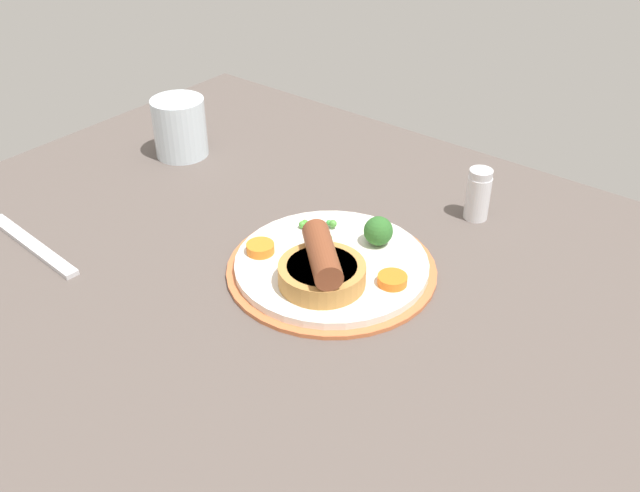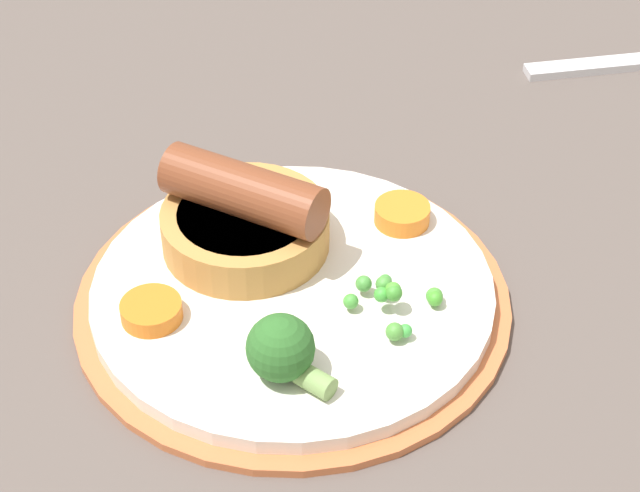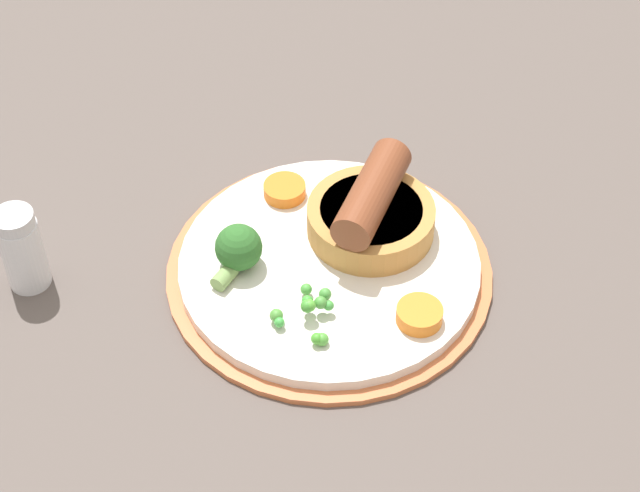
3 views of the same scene
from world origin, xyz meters
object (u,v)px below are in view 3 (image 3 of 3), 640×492
at_px(dinner_plate, 329,269).
at_px(salt_shaker, 22,249).
at_px(carrot_slice_0, 285,190).
at_px(carrot_slice_1, 419,315).
at_px(pea_pile, 309,310).
at_px(broccoli_floret_near, 238,249).
at_px(sausage_pudding, 371,212).

relative_size(dinner_plate, salt_shaker, 3.53).
height_order(carrot_slice_0, salt_shaker, salt_shaker).
height_order(carrot_slice_0, carrot_slice_1, carrot_slice_1).
bearing_deg(carrot_slice_1, pea_pile, -111.69).
xyz_separation_m(dinner_plate, carrot_slice_0, (-0.08, -0.01, 0.01)).
xyz_separation_m(broccoli_floret_near, carrot_slice_0, (-0.06, 0.06, -0.01)).
xyz_separation_m(dinner_plate, sausage_pudding, (-0.02, 0.04, 0.03)).
bearing_deg(carrot_slice_1, dinner_plate, -153.39).
height_order(broccoli_floret_near, salt_shaker, salt_shaker).
relative_size(carrot_slice_0, carrot_slice_1, 1.00).
xyz_separation_m(dinner_plate, pea_pile, (0.05, -0.03, 0.02)).
xyz_separation_m(carrot_slice_0, salt_shaker, (0.01, -0.20, 0.01)).
bearing_deg(salt_shaker, carrot_slice_1, 58.93).
distance_m(carrot_slice_1, salt_shaker, 0.28).
relative_size(pea_pile, salt_shaker, 0.79).
distance_m(dinner_plate, sausage_pudding, 0.05).
relative_size(dinner_plate, carrot_slice_0, 7.35).
xyz_separation_m(broccoli_floret_near, salt_shaker, (-0.05, -0.14, 0.00)).
xyz_separation_m(sausage_pudding, carrot_slice_1, (0.09, -0.00, -0.01)).
distance_m(broccoli_floret_near, carrot_slice_0, 0.08).
bearing_deg(dinner_plate, pea_pile, -35.77).
bearing_deg(broccoli_floret_near, sausage_pudding, -39.53).
height_order(pea_pile, carrot_slice_0, pea_pile).
distance_m(dinner_plate, pea_pile, 0.06).
height_order(carrot_slice_1, salt_shaker, salt_shaker).
bearing_deg(broccoli_floret_near, carrot_slice_0, 7.59).
height_order(dinner_plate, pea_pile, pea_pile).
distance_m(pea_pile, salt_shaker, 0.21).
bearing_deg(broccoli_floret_near, pea_pile, -104.37).
bearing_deg(carrot_slice_0, salt_shaker, -88.52).
bearing_deg(sausage_pudding, broccoli_floret_near, 131.25).
xyz_separation_m(sausage_pudding, salt_shaker, (-0.05, -0.25, -0.00)).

